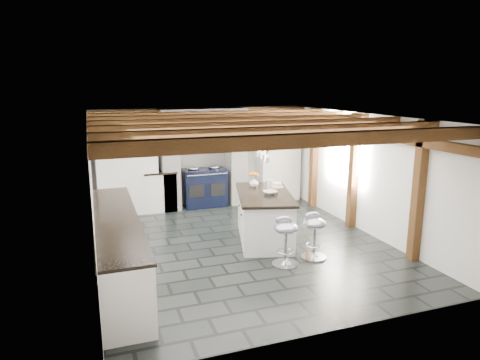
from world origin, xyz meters
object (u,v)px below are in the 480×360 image
object	(u,v)px
kitchen_island	(264,216)
range_cooker	(204,187)
bar_stool_near	(314,230)
bar_stool_far	(286,236)

from	to	relation	value
kitchen_island	range_cooker	bearing A→B (deg)	115.95
bar_stool_near	bar_stool_far	bearing A→B (deg)	-164.71
bar_stool_near	range_cooker	bearing A→B (deg)	108.86
bar_stool_far	kitchen_island	bearing A→B (deg)	103.41
range_cooker	bar_stool_far	bearing A→B (deg)	-84.80
bar_stool_near	bar_stool_far	xyz separation A→B (m)	(-0.57, -0.10, 0.01)
kitchen_island	bar_stool_near	xyz separation A→B (m)	(0.44, -1.09, 0.02)
kitchen_island	bar_stool_far	size ratio (longest dim) A/B	2.51
kitchen_island	bar_stool_near	world-z (taller)	kitchen_island
range_cooker	bar_stool_far	xyz separation A→B (m)	(0.34, -3.77, 0.03)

